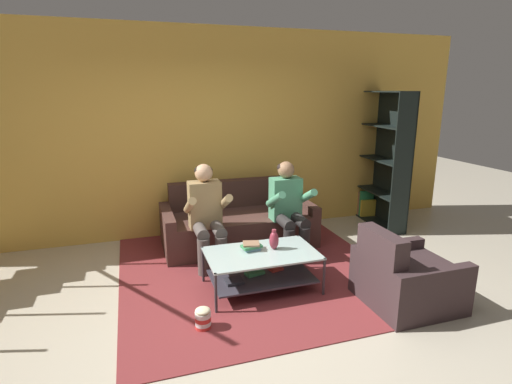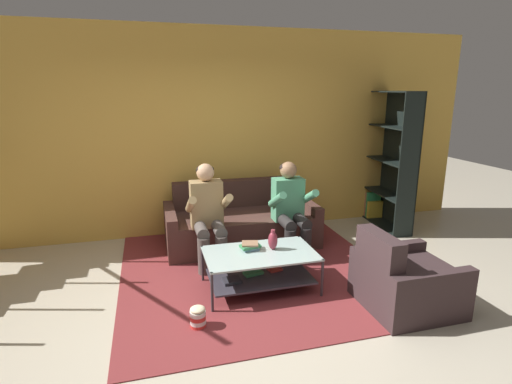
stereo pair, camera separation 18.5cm
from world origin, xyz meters
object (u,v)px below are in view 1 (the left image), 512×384
(book_stack, at_px, (251,246))
(popcorn_tub, at_px, (203,318))
(vase, at_px, (274,240))
(bookshelf, at_px, (382,167))
(couch, at_px, (237,224))
(coffee_table, at_px, (261,265))
(armchair, at_px, (405,279))
(person_seated_left, at_px, (207,212))
(person_seated_right, at_px, (289,205))

(book_stack, relative_size, popcorn_tub, 1.13)
(vase, xyz_separation_m, popcorn_tub, (-0.88, -0.59, -0.41))
(book_stack, distance_m, bookshelf, 2.99)
(couch, height_order, coffee_table, couch)
(bookshelf, distance_m, armchair, 2.67)
(coffee_table, height_order, book_stack, book_stack)
(person_seated_left, relative_size, person_seated_right, 1.02)
(person_seated_right, relative_size, popcorn_tub, 5.89)
(couch, bearing_deg, coffee_table, -94.55)
(couch, distance_m, coffee_table, 1.34)
(vase, distance_m, armchair, 1.36)
(book_stack, bearing_deg, person_seated_right, 43.93)
(book_stack, bearing_deg, couch, 81.80)
(armchair, bearing_deg, bookshelf, 61.11)
(vase, relative_size, bookshelf, 0.11)
(couch, xyz_separation_m, bookshelf, (2.40, 0.22, 0.61))
(couch, height_order, person_seated_right, person_seated_right)
(person_seated_left, height_order, bookshelf, bookshelf)
(person_seated_left, bearing_deg, armchair, -41.89)
(book_stack, height_order, armchair, armchair)
(bookshelf, xyz_separation_m, armchair, (-1.25, -2.27, -0.63))
(coffee_table, bearing_deg, book_stack, 124.12)
(book_stack, distance_m, armchair, 1.57)
(person_seated_left, bearing_deg, coffee_table, -61.99)
(armchair, bearing_deg, person_seated_left, 138.11)
(book_stack, relative_size, armchair, 0.27)
(armchair, bearing_deg, coffee_table, 150.22)
(couch, relative_size, popcorn_tub, 9.92)
(person_seated_right, xyz_separation_m, armchair, (0.63, -1.49, -0.39))
(couch, bearing_deg, person_seated_left, -133.19)
(couch, xyz_separation_m, book_stack, (-0.18, -1.23, 0.17))
(coffee_table, xyz_separation_m, book_stack, (-0.07, 0.10, 0.18))
(person_seated_right, height_order, bookshelf, bookshelf)
(couch, relative_size, person_seated_right, 1.69)
(couch, bearing_deg, popcorn_tub, -113.75)
(popcorn_tub, bearing_deg, couch, 66.25)
(coffee_table, relative_size, armchair, 1.37)
(vase, xyz_separation_m, bookshelf, (2.34, 1.50, 0.38))
(person_seated_left, bearing_deg, bookshelf, 14.89)
(person_seated_right, xyz_separation_m, coffee_table, (-0.63, -0.78, -0.38))
(person_seated_left, xyz_separation_m, popcorn_tub, (-0.31, -1.32, -0.56))
(popcorn_tub, bearing_deg, coffee_table, 37.07)
(vase, bearing_deg, armchair, -35.12)
(book_stack, xyz_separation_m, armchair, (1.32, -0.82, -0.19))
(book_stack, bearing_deg, person_seated_left, 116.99)
(coffee_table, bearing_deg, person_seated_left, 118.01)
(couch, relative_size, book_stack, 8.80)
(coffee_table, height_order, vase, vase)
(vase, height_order, armchair, armchair)
(person_seated_right, xyz_separation_m, book_stack, (-0.70, -0.67, -0.20))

